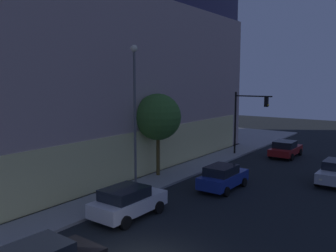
% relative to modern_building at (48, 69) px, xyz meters
% --- Properties ---
extents(modern_building, '(31.58, 25.56, 16.81)m').
position_rel_modern_building_xyz_m(modern_building, '(0.00, 0.00, 0.00)').
color(modern_building, '#4C4C51').
rests_on(modern_building, ground).
extents(traffic_light_far_corner, '(0.33, 3.63, 5.98)m').
position_rel_modern_building_xyz_m(traffic_light_far_corner, '(10.48, -15.62, -4.19)').
color(traffic_light_far_corner, black).
rests_on(traffic_light_far_corner, sidewalk_corner).
extents(street_lamp_sidewalk, '(0.44, 0.44, 9.25)m').
position_rel_modern_building_xyz_m(street_lamp_sidewalk, '(-4.13, -14.30, -2.48)').
color(street_lamp_sidewalk, '#5C5C5C').
rests_on(street_lamp_sidewalk, sidewalk_corner).
extents(sidewalk_tree, '(3.45, 3.45, 6.11)m').
position_rel_modern_building_xyz_m(sidewalk_tree, '(-0.37, -13.31, -3.80)').
color(sidewalk_tree, brown).
rests_on(sidewalk_tree, sidewalk_corner).
extents(car_white, '(4.30, 2.25, 1.66)m').
position_rel_modern_building_xyz_m(car_white, '(-7.74, -16.86, -7.46)').
color(car_white, silver).
rests_on(car_white, ground).
extents(car_blue, '(4.23, 2.05, 1.63)m').
position_rel_modern_building_xyz_m(car_blue, '(-0.36, -18.69, -7.49)').
color(car_blue, navy).
rests_on(car_blue, ground).
extents(car_red, '(4.62, 2.23, 1.55)m').
position_rel_modern_building_xyz_m(car_red, '(12.34, -18.86, -7.54)').
color(car_red, maroon).
rests_on(car_red, ground).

